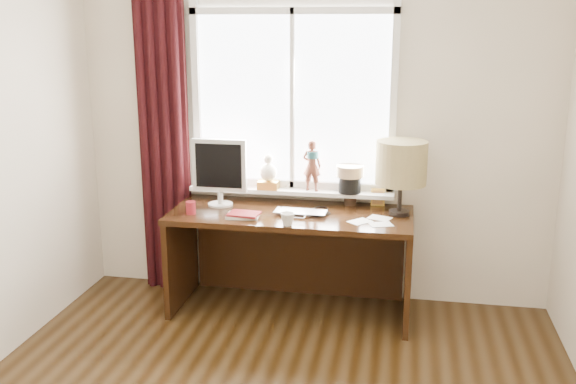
% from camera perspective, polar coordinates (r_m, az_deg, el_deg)
% --- Properties ---
extents(wall_back, '(3.50, 0.00, 2.60)m').
position_cam_1_polar(wall_back, '(4.73, 2.27, 5.77)').
color(wall_back, beige).
rests_on(wall_back, ground).
extents(laptop, '(0.37, 0.25, 0.03)m').
position_cam_1_polar(laptop, '(4.46, 1.17, -1.84)').
color(laptop, silver).
rests_on(laptop, desk).
extents(mug, '(0.13, 0.13, 0.09)m').
position_cam_1_polar(mug, '(4.21, -0.05, -2.39)').
color(mug, white).
rests_on(mug, desk).
extents(red_cup, '(0.07, 0.07, 0.09)m').
position_cam_1_polar(red_cup, '(4.52, -8.63, -1.39)').
color(red_cup, maroon).
rests_on(red_cup, desk).
extents(window, '(1.52, 0.23, 1.40)m').
position_cam_1_polar(window, '(4.71, 0.34, 5.73)').
color(window, white).
rests_on(window, ground).
extents(curtain, '(0.38, 0.09, 2.25)m').
position_cam_1_polar(curtain, '(4.97, -10.98, 3.77)').
color(curtain, black).
rests_on(curtain, floor).
extents(desk, '(1.70, 0.70, 0.75)m').
position_cam_1_polar(desk, '(4.68, 0.47, -4.36)').
color(desk, black).
rests_on(desk, floor).
extents(monitor, '(0.40, 0.18, 0.49)m').
position_cam_1_polar(monitor, '(4.65, -6.12, 2.11)').
color(monitor, beige).
rests_on(monitor, desk).
extents(notebook_stack, '(0.24, 0.18, 0.03)m').
position_cam_1_polar(notebook_stack, '(4.41, -3.99, -2.04)').
color(notebook_stack, beige).
rests_on(notebook_stack, desk).
extents(brush_holder, '(0.09, 0.09, 0.25)m').
position_cam_1_polar(brush_holder, '(4.71, 5.55, -0.42)').
color(brush_holder, black).
rests_on(brush_holder, desk).
extents(icon_frame, '(0.10, 0.03, 0.13)m').
position_cam_1_polar(icon_frame, '(4.71, 7.99, -0.46)').
color(icon_frame, gold).
rests_on(icon_frame, desk).
extents(table_lamp, '(0.35, 0.35, 0.52)m').
position_cam_1_polar(table_lamp, '(4.44, 10.04, 2.50)').
color(table_lamp, black).
rests_on(table_lamp, desk).
extents(loose_papers, '(0.32, 0.30, 0.00)m').
position_cam_1_polar(loose_papers, '(4.35, 7.61, -2.60)').
color(loose_papers, white).
rests_on(loose_papers, desk).
extents(desk_cables, '(0.17, 0.28, 0.01)m').
position_cam_1_polar(desk_cables, '(4.52, 2.90, -1.79)').
color(desk_cables, black).
rests_on(desk_cables, desk).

